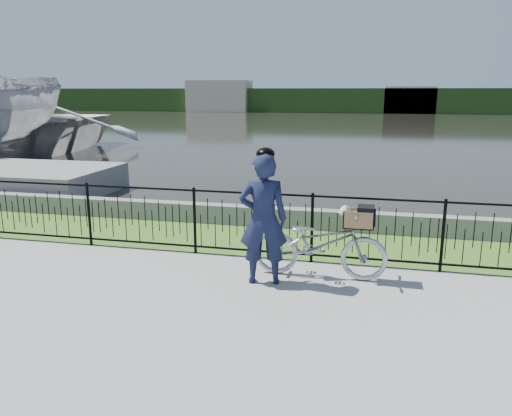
# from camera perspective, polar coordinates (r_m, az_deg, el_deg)

# --- Properties ---
(ground) EXTENTS (120.00, 120.00, 0.00)m
(ground) POSITION_cam_1_polar(r_m,az_deg,el_deg) (6.99, -3.61, -9.77)
(ground) COLOR gray
(ground) RESTS_ON ground
(grass_strip) EXTENTS (60.00, 2.00, 0.01)m
(grass_strip) POSITION_cam_1_polar(r_m,az_deg,el_deg) (9.36, 0.96, -3.68)
(grass_strip) COLOR #436E22
(grass_strip) RESTS_ON ground
(water) EXTENTS (120.00, 120.00, 0.00)m
(water) POSITION_cam_1_polar(r_m,az_deg,el_deg) (39.29, 10.48, 9.08)
(water) COLOR black
(water) RESTS_ON ground
(quay_wall) EXTENTS (60.00, 0.30, 0.40)m
(quay_wall) POSITION_cam_1_polar(r_m,az_deg,el_deg) (10.25, 2.14, -1.04)
(quay_wall) COLOR slate
(quay_wall) RESTS_ON ground
(fence) EXTENTS (14.00, 0.06, 1.15)m
(fence) POSITION_cam_1_polar(r_m,az_deg,el_deg) (8.26, -0.49, -1.86)
(fence) COLOR black
(fence) RESTS_ON ground
(far_treeline) EXTENTS (120.00, 6.00, 3.00)m
(far_treeline) POSITION_cam_1_polar(r_m,az_deg,el_deg) (66.19, 11.75, 11.95)
(far_treeline) COLOR #234018
(far_treeline) RESTS_ON ground
(far_building_left) EXTENTS (8.00, 4.00, 4.00)m
(far_building_left) POSITION_cam_1_polar(r_m,az_deg,el_deg) (67.16, -4.20, 12.63)
(far_building_left) COLOR #B9AD95
(far_building_left) RESTS_ON ground
(far_building_right) EXTENTS (6.00, 3.00, 3.20)m
(far_building_right) POSITION_cam_1_polar(r_m,az_deg,el_deg) (64.79, 17.13, 11.71)
(far_building_right) COLOR #B9AD95
(far_building_right) RESTS_ON ground
(bicycle_rig) EXTENTS (1.99, 0.69, 1.14)m
(bicycle_rig) POSITION_cam_1_polar(r_m,az_deg,el_deg) (7.47, 7.35, -3.97)
(bicycle_rig) COLOR #A7ABB3
(bicycle_rig) RESTS_ON ground
(cyclist) EXTENTS (0.77, 0.60, 1.97)m
(cyclist) POSITION_cam_1_polar(r_m,az_deg,el_deg) (7.09, 0.82, -1.13)
(cyclist) COLOR #131A35
(cyclist) RESTS_ON ground
(boat_far) EXTENTS (8.74, 11.90, 2.39)m
(boat_far) POSITION_cam_1_polar(r_m,az_deg,el_deg) (24.23, -26.03, 8.33)
(boat_far) COLOR #AFAFAE
(boat_far) RESTS_ON water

